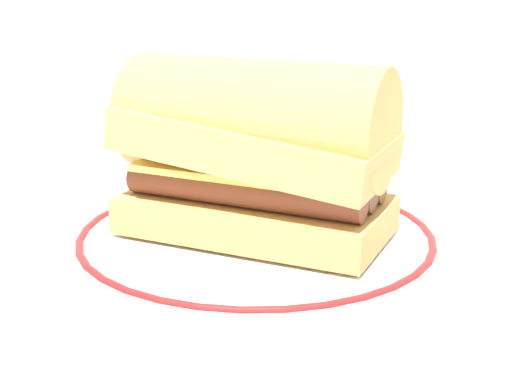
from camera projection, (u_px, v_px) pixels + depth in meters
The scene contains 3 objects.
ground_plane at pixel (228, 251), 0.56m from camera, with size 1.50×1.50×0.00m, color white.
plate at pixel (256, 240), 0.56m from camera, with size 0.29×0.29×0.01m.
sausage_sandwich at pixel (256, 148), 0.54m from camera, with size 0.21×0.13×0.13m.
Camera 1 is at (0.16, -0.50, 0.21)m, focal length 52.86 mm.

